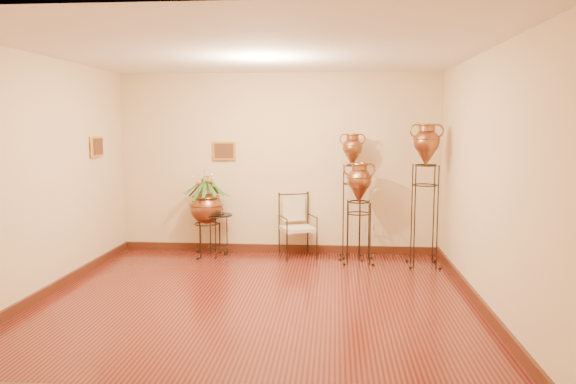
# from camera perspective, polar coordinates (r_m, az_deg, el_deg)

# --- Properties ---
(ground) EXTENTS (5.00, 5.00, 0.00)m
(ground) POSITION_cam_1_polar(r_m,az_deg,el_deg) (6.57, -3.18, -10.90)
(ground) COLOR maroon
(ground) RESTS_ON ground
(room_shell) EXTENTS (5.02, 5.02, 2.81)m
(room_shell) POSITION_cam_1_polar(r_m,az_deg,el_deg) (6.28, -3.33, 4.37)
(room_shell) COLOR beige
(room_shell) RESTS_ON ground
(amphora_tall) EXTENTS (0.49, 0.49, 1.90)m
(amphora_tall) POSITION_cam_1_polar(r_m,az_deg,el_deg) (8.42, 6.50, -0.26)
(amphora_tall) COLOR black
(amphora_tall) RESTS_ON ground
(amphora_mid) EXTENTS (0.53, 0.53, 2.05)m
(amphora_mid) POSITION_cam_1_polar(r_m,az_deg,el_deg) (8.14, 13.74, -0.19)
(amphora_mid) COLOR black
(amphora_mid) RESTS_ON ground
(amphora_short) EXTENTS (0.48, 0.48, 1.49)m
(amphora_short) POSITION_cam_1_polar(r_m,az_deg,el_deg) (8.22, 7.20, -2.04)
(amphora_short) COLOR black
(amphora_short) RESTS_ON ground
(planter_urn) EXTENTS (0.80, 0.80, 1.44)m
(planter_urn) POSITION_cam_1_polar(r_m,az_deg,el_deg) (8.66, -8.31, -1.20)
(planter_urn) COLOR black
(planter_urn) RESTS_ON ground
(armchair) EXTENTS (0.68, 0.66, 0.96)m
(armchair) POSITION_cam_1_polar(r_m,az_deg,el_deg) (8.51, 1.00, -3.47)
(armchair) COLOR black
(armchair) RESTS_ON ground
(side_table) EXTENTS (0.58, 0.58, 0.82)m
(side_table) POSITION_cam_1_polar(r_m,az_deg,el_deg) (8.70, -7.16, -4.26)
(side_table) COLOR black
(side_table) RESTS_ON ground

